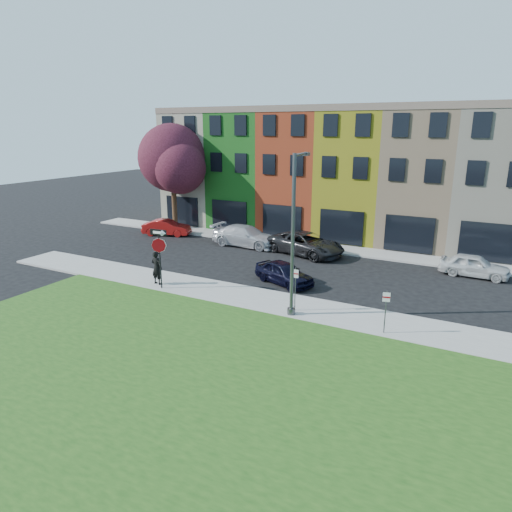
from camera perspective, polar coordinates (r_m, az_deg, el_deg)
The scene contains 16 objects.
ground at distance 21.76m, azimuth -2.78°, elevation -8.25°, with size 120.00×120.00×0.00m, color black.
sidewalk_near at distance 23.38m, azimuth 5.25°, elevation -6.38°, with size 40.00×3.00×0.12m, color gray.
sidewalk_far at distance 35.76m, azimuth 5.35°, elevation 1.49°, with size 40.00×2.40×0.12m, color gray.
grass_park at distance 14.30m, azimuth 14.09°, elevation -22.80°, with size 40.00×16.00×0.10m, color #1C4413.
rowhouse_block at distance 40.47m, azimuth 9.64°, elevation 10.10°, with size 30.00×10.12×10.00m.
stop_sign at distance 25.63m, azimuth -12.02°, elevation 1.13°, with size 1.05×0.13×3.38m.
man at distance 26.75m, azimuth -12.30°, elevation -1.43°, with size 0.75×0.52×1.97m, color black.
sedan_near at distance 26.69m, azimuth 3.53°, elevation -2.11°, with size 4.21×2.92×1.33m, color black.
parked_car_red at distance 39.42m, azimuth -11.10°, elevation 3.52°, with size 4.29×2.65×1.33m, color maroon.
parked_car_silver at distance 35.13m, azimuth -1.28°, elevation 2.52°, with size 5.45×2.26×1.58m, color #ADACB1.
parked_car_dark at distance 32.93m, azimuth 6.26°, elevation 1.54°, with size 6.28×4.14×1.60m, color black.
parked_car_white at distance 30.98m, azimuth 25.63°, elevation -1.09°, with size 4.09×1.78×1.37m, color silver.
street_lamp at distance 21.38m, azimuth 4.79°, elevation 2.53°, with size 0.64×2.57×7.64m.
parking_sign_a at distance 22.35m, azimuth 4.92°, elevation -3.48°, with size 0.32×0.10×2.22m.
parking_sign_b at distance 20.69m, azimuth 15.91°, elevation -6.10°, with size 0.32×0.12×1.96m.
tree_purple at distance 40.96m, azimuth -10.26°, elevation 11.77°, with size 7.00×6.13×9.10m.
Camera 1 is at (10.22, -17.04, 8.87)m, focal length 32.00 mm.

